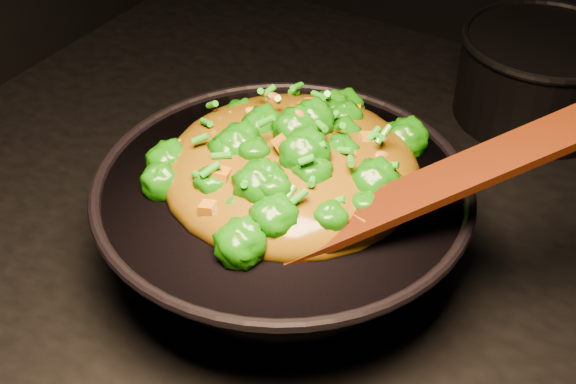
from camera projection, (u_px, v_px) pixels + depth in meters
The scene contains 4 objects.
wok at pixel (283, 224), 0.79m from camera, with size 0.35×0.35×0.10m, color black, non-canonical shape.
stir_fry at pixel (291, 138), 0.74m from camera, with size 0.25×0.25×0.09m, color #145F06, non-canonical shape.
spatula at pixel (435, 186), 0.67m from camera, with size 0.30×0.04×0.01m, color #351807.
back_pot at pixel (540, 76), 0.99m from camera, with size 0.20×0.20×0.11m, color black.
Camera 1 is at (0.22, -0.58, 1.47)m, focal length 50.00 mm.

